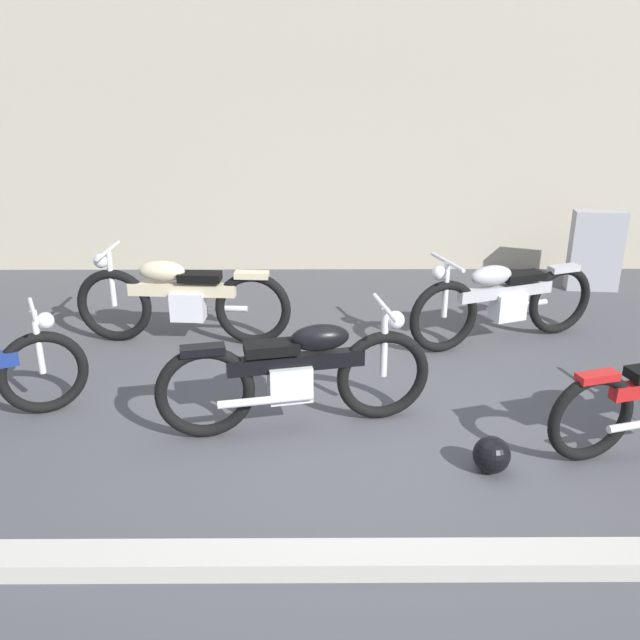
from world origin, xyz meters
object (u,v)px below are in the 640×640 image
at_px(motorcycle_black, 299,373).
at_px(motorcycle_cream, 181,299).
at_px(stone_marker, 596,251).
at_px(motorcycle_silver, 503,300).
at_px(helmet, 492,455).

distance_m(motorcycle_black, motorcycle_cream, 2.07).
bearing_deg(stone_marker, motorcycle_silver, -133.24).
xyz_separation_m(helmet, motorcycle_black, (-1.38, 0.63, 0.33)).
bearing_deg(helmet, stone_marker, 61.35).
distance_m(stone_marker, motorcycle_cream, 4.99).
bearing_deg(motorcycle_silver, stone_marker, -153.01).
bearing_deg(motorcycle_cream, stone_marker, -157.21).
relative_size(stone_marker, motorcycle_silver, 0.49).
bearing_deg(motorcycle_black, stone_marker, 31.35).
relative_size(helmet, motorcycle_black, 0.13).
distance_m(helmet, motorcycle_silver, 2.40).
height_order(stone_marker, motorcycle_silver, stone_marker).
relative_size(helmet, motorcycle_silver, 0.13).
relative_size(stone_marker, motorcycle_black, 0.46).
bearing_deg(motorcycle_cream, helmet, 142.25).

